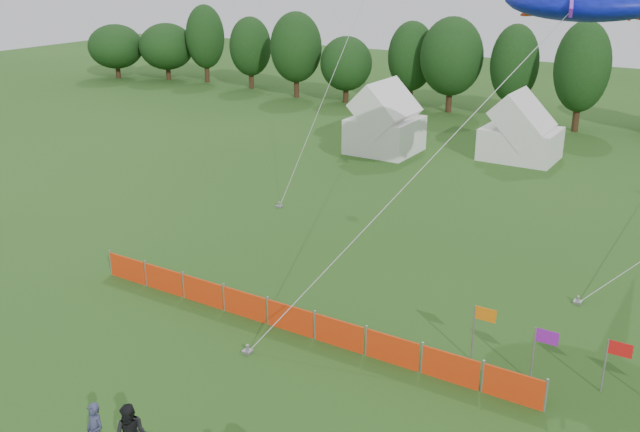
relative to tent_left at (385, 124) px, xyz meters
The scene contains 7 objects.
treeline 18.56m from the tent_left, 49.07° to the left, with size 104.57×8.78×8.36m.
tent_left is the anchor object (origin of this frame).
tent_right 8.82m from the tent_left, 19.93° to the left, with size 4.74×3.80×3.35m.
barrier_fence 25.06m from the tent_left, 70.55° to the right, with size 17.90×0.06×1.00m.
flag_row 28.15m from the tent_left, 51.29° to the right, with size 6.73×0.62×2.01m.
spectator_a 32.86m from the tent_left, 76.18° to the right, with size 0.61×0.40×1.67m, color #343857.
small_kite_dark 8.83m from the tent_left, 84.33° to the right, with size 0.92×11.17×13.60m.
Camera 1 is at (10.53, -10.91, 12.52)m, focal length 40.00 mm.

